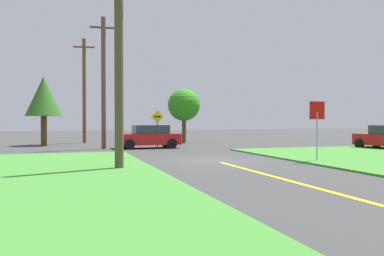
{
  "coord_description": "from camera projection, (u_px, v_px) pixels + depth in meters",
  "views": [
    {
      "loc": [
        -6.92,
        -18.15,
        1.96
      ],
      "look_at": [
        0.49,
        4.92,
        1.49
      ],
      "focal_mm": 37.5,
      "sensor_mm": 36.0,
      "label": 1
    }
  ],
  "objects": [
    {
      "name": "utility_pole_far",
      "position": [
        84.0,
        90.0,
        34.48
      ],
      "size": [
        1.8,
        0.33,
        8.97
      ],
      "color": "brown",
      "rests_on": "ground"
    },
    {
      "name": "stop_sign",
      "position": [
        317.0,
        119.0,
        18.78
      ],
      "size": [
        0.83,
        0.08,
        2.84
      ],
      "rotation": [
        0.0,
        0.0,
        3.19
      ],
      "color": "#9EA0A8",
      "rests_on": "ground"
    },
    {
      "name": "car_approaching_junction",
      "position": [
        149.0,
        137.0,
        28.01
      ],
      "size": [
        4.33,
        2.11,
        1.62
      ],
      "rotation": [
        0.0,
        0.0,
        3.15
      ],
      "color": "red",
      "rests_on": "ground"
    },
    {
      "name": "pine_tree_center",
      "position": [
        44.0,
        97.0,
        30.99
      ],
      "size": [
        2.77,
        2.77,
        5.34
      ],
      "color": "brown",
      "rests_on": "ground"
    },
    {
      "name": "utility_pole_near",
      "position": [
        119.0,
        64.0,
        15.78
      ],
      "size": [
        1.78,
        0.55,
        8.16
      ],
      "color": "brown",
      "rests_on": "ground"
    },
    {
      "name": "utility_pole_mid",
      "position": [
        104.0,
        82.0,
        27.25
      ],
      "size": [
        1.8,
        0.31,
        8.96
      ],
      "color": "brown",
      "rests_on": "ground"
    },
    {
      "name": "oak_tree_left",
      "position": [
        184.0,
        105.0,
        35.29
      ],
      "size": [
        2.84,
        2.84,
        4.73
      ],
      "color": "brown",
      "rests_on": "ground"
    },
    {
      "name": "ground_plane",
      "position": [
        213.0,
        161.0,
        19.43
      ],
      "size": [
        120.0,
        120.0,
        0.0
      ],
      "primitive_type": "plane",
      "color": "#3A3A3A"
    },
    {
      "name": "direction_sign",
      "position": [
        157.0,
        125.0,
        27.63
      ],
      "size": [
        0.91,
        0.08,
        2.66
      ],
      "color": "slate",
      "rests_on": "ground"
    },
    {
      "name": "lane_stripe_center",
      "position": [
        310.0,
        186.0,
        11.82
      ],
      "size": [
        0.2,
        14.0,
        0.01
      ],
      "primitive_type": "cube",
      "color": "yellow",
      "rests_on": "ground"
    }
  ]
}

